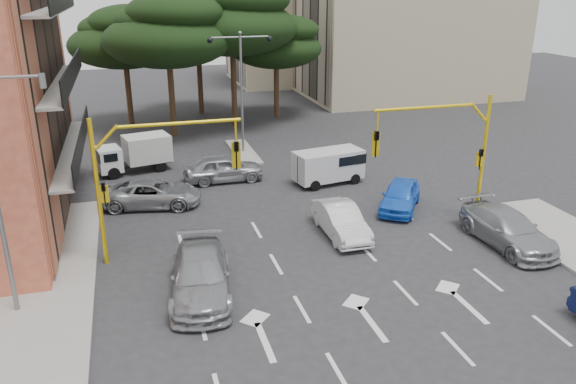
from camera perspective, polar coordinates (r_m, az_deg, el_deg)
name	(u,v)px	position (r m, az deg, el deg)	size (l,w,h in m)	color
ground	(322,258)	(23.49, 3.52, -6.69)	(120.00, 120.00, 0.00)	#28282B
sidewalk_left	(2,364)	(19.40, -27.04, -15.30)	(5.00, 26.00, 0.15)	gray
median_strip	(243,152)	(37.88, -4.56, 4.08)	(1.40, 6.00, 0.15)	gray
apartment_beige_far	(303,6)	(66.79, 1.52, 18.40)	(16.20, 12.15, 16.70)	tan
pine_left_near	(168,30)	(41.84, -12.10, 15.76)	(9.15, 9.15, 10.23)	#382616
pine_center	(232,17)	(44.44, -5.67, 17.24)	(9.98, 9.98, 11.16)	#382616
pine_left_far	(124,37)	(45.76, -16.33, 14.90)	(8.32, 8.32, 9.30)	#382616
pine_right	(277,42)	(47.43, -1.13, 15.00)	(7.49, 7.49, 8.37)	#382616
pine_back	(198,23)	(49.10, -9.17, 16.57)	(9.15, 9.15, 10.23)	#382616
signal_mast_right	(451,143)	(26.64, 16.23, 4.80)	(5.79, 0.37, 6.00)	yellow
signal_mast_left	(144,169)	(22.69, -14.45, 2.31)	(5.79, 0.37, 6.00)	yellow
street_lamp_left	(1,184)	(20.01, -27.17, 0.75)	(2.08, 0.20, 8.00)	slate
street_lamp_center	(241,71)	(36.74, -4.79, 12.11)	(4.16, 0.36, 7.77)	slate
car_white_hatch	(341,220)	(25.33, 5.38, -2.89)	(1.49, 4.27, 1.41)	silver
car_blue_compact	(400,196)	(28.68, 11.33, -0.37)	(1.66, 4.13, 1.41)	blue
car_silver_wagon	(201,275)	(20.78, -8.88, -8.37)	(2.14, 5.27, 1.53)	gray
car_silver_cross_a	(153,194)	(29.30, -13.59, -0.16)	(2.24, 4.87, 1.35)	#999CA0
car_silver_cross_b	(223,168)	(32.33, -6.59, 2.41)	(1.82, 4.52, 1.54)	#9FA1A7
car_silver_parked	(507,229)	(26.08, 21.39, -3.49)	(2.09, 5.13, 1.49)	#95979C
van_white	(328,167)	(31.83, 4.10, 2.59)	(1.76, 3.88, 1.94)	silver
box_truck_a	(134,154)	(34.94, -15.33, 3.70)	(1.83, 4.37, 2.15)	white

